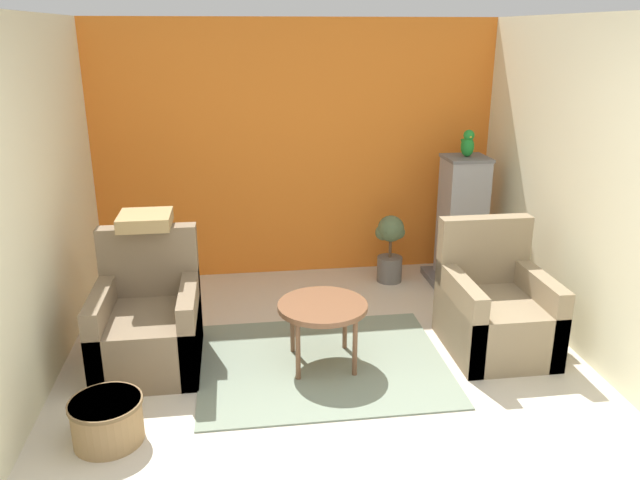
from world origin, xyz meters
TOP-DOWN VIEW (x-y plane):
  - wall_back_accent at (0.00, 3.29)m, footprint 4.03×0.06m
  - wall_left at (-1.99, 1.63)m, footprint 0.06×3.26m
  - wall_right at (1.99, 1.63)m, footprint 0.06×3.26m
  - area_rug at (-0.03, 1.31)m, footprint 1.83×1.48m
  - coffee_table at (-0.03, 1.31)m, footprint 0.66×0.66m
  - armchair_left at (-1.30, 1.50)m, footprint 0.74×0.85m
  - armchair_right at (1.34, 1.39)m, footprint 0.74×0.85m
  - birdcage at (1.54, 2.73)m, footprint 0.59×0.59m
  - parrot at (1.54, 2.73)m, footprint 0.12×0.22m
  - potted_plant at (0.87, 2.85)m, footprint 0.28×0.26m
  - wicker_basket at (-1.45, 0.57)m, footprint 0.44×0.44m
  - throw_pillow at (-1.30, 1.81)m, footprint 0.38×0.38m

SIDE VIEW (x-z plane):
  - area_rug at x=-0.03m, z-range 0.00..0.01m
  - wicker_basket at x=-1.45m, z-range 0.01..0.29m
  - armchair_left at x=-1.30m, z-range -0.19..0.80m
  - armchair_right at x=1.34m, z-range -0.19..0.80m
  - potted_plant at x=0.87m, z-range 0.04..0.71m
  - coffee_table at x=-0.03m, z-range 0.20..0.69m
  - birdcage at x=1.54m, z-range -0.04..1.22m
  - throw_pillow at x=-1.30m, z-range 0.98..1.08m
  - wall_back_accent at x=0.00m, z-range 0.00..2.50m
  - wall_left at x=-1.99m, z-range 0.00..2.50m
  - wall_right at x=1.99m, z-range 0.00..2.50m
  - parrot at x=1.54m, z-range 1.25..1.51m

